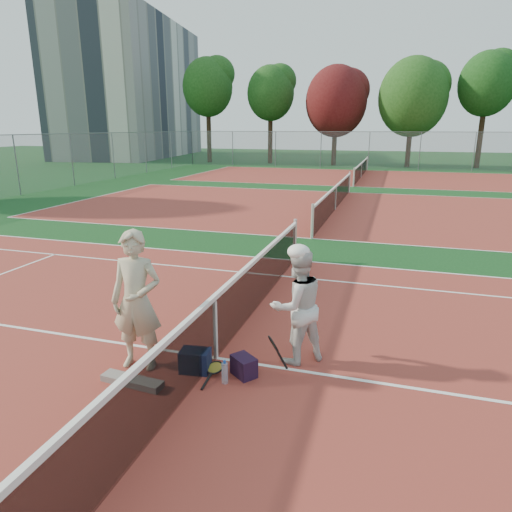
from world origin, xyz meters
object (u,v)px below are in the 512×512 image
Objects in this scene: sports_bag_navy at (195,361)px; water_bottle at (225,373)px; player_a at (137,301)px; racket_black_held at (273,354)px; sports_bag_purple at (244,366)px; net_main at (215,327)px; apartment_block at (132,90)px; racket_spare at (215,369)px; racket_red at (152,345)px; player_b at (297,306)px.

sports_bag_navy reaches higher than water_bottle.
sports_bag_navy is (0.83, 0.08, -0.85)m from player_a.
racket_black_held is 0.45m from sports_bag_purple.
player_a is 1.60m from water_bottle.
net_main is 36.60× the size of water_bottle.
racket_black_held is 1.12m from sports_bag_navy.
apartment_block is 53.11m from racket_spare.
apartment_block is 52.57m from racket_red.
water_bottle reaches higher than sports_bag_purple.
player_a is 2.29m from player_b.
racket_spare is 1.99× the size of water_bottle.
player_a reaches higher than water_bottle.
apartment_block reaches higher than racket_spare.
net_main is 1.21m from player_a.
racket_spare is (1.12, 0.10, -0.95)m from player_a.
racket_red is at bearing -58.55° from apartment_block.
apartment_block is at bearing 114.93° from player_a.
player_a is 1.19m from sports_bag_navy.
sports_bag_navy is at bearing -172.67° from sports_bag_purple.
racket_black_held is 0.86m from racket_spare.
apartment_block is 53.38m from water_bottle.
racket_spare is (-1.01, -0.73, -0.80)m from player_b.
net_main reaches higher than racket_red.
water_bottle is at bearing -125.44° from sports_bag_purple.
racket_black_held is (28.92, -44.12, -7.23)m from apartment_block.
racket_red is 1.00× the size of racket_spare.
player_b reaches higher than racket_black_held.
player_b is at bearing 49.60° from water_bottle.
apartment_block is at bearing 122.46° from water_bottle.
apartment_block is at bearing 96.96° from racket_red.
player_a is 1.47m from racket_spare.
sports_bag_navy is 1.17× the size of sports_bag_purple.
apartment_block is at bearing 122.09° from sports_bag_navy.
apartment_block is at bearing 33.04° from racket_spare.
racket_spare is (0.15, -0.42, -0.45)m from net_main.
apartment_block is 52.49m from player_a.
player_b is 4.85× the size of sports_bag_purple.
apartment_block reaches higher than racket_red.
racket_black_held is 1.83× the size of water_bottle.
player_a reaches higher than racket_red.
water_bottle is (-0.19, -0.26, 0.01)m from sports_bag_purple.
net_main is 0.57m from sports_bag_navy.
racket_red reaches higher than water_bottle.
player_b is 1.41m from water_bottle.
player_b reaches higher than net_main.
player_b is at bearing -56.28° from apartment_block.
net_main is at bearing 2.62° from racket_red.
player_b is (2.13, 0.84, -0.15)m from player_a.
racket_spare is at bearing -70.15° from net_main.
apartment_block is (-28.00, 44.00, 6.99)m from net_main.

